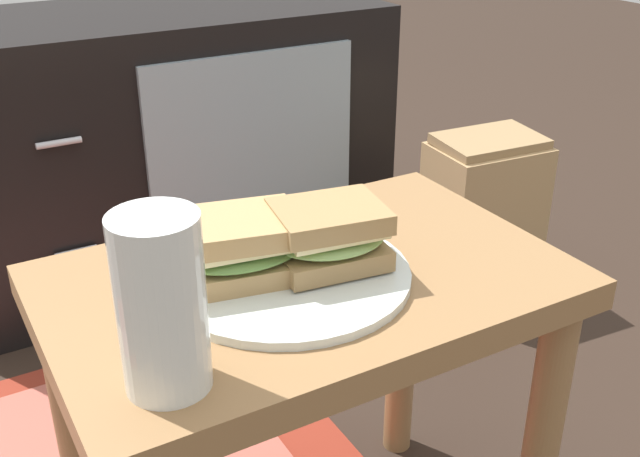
{
  "coord_description": "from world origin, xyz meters",
  "views": [
    {
      "loc": [
        -0.35,
        -0.64,
        0.87
      ],
      "look_at": [
        0.02,
        0.0,
        0.51
      ],
      "focal_mm": 43.04,
      "sensor_mm": 36.0,
      "label": 1
    }
  ],
  "objects": [
    {
      "name": "side_table",
      "position": [
        0.0,
        0.0,
        0.37
      ],
      "size": [
        0.56,
        0.36,
        0.46
      ],
      "color": "olive",
      "rests_on": "ground"
    },
    {
      "name": "tv_cabinet",
      "position": [
        0.16,
        0.95,
        0.29
      ],
      "size": [
        0.96,
        0.46,
        0.58
      ],
      "color": "black",
      "rests_on": "ground"
    },
    {
      "name": "plate",
      "position": [
        -0.03,
        0.0,
        0.47
      ],
      "size": [
        0.27,
        0.27,
        0.01
      ],
      "primitive_type": "cylinder",
      "color": "silver",
      "rests_on": "side_table"
    },
    {
      "name": "sandwich_front",
      "position": [
        -0.07,
        0.02,
        0.5
      ],
      "size": [
        0.16,
        0.13,
        0.07
      ],
      "color": "tan",
      "rests_on": "plate"
    },
    {
      "name": "sandwich_back",
      "position": [
        0.02,
        -0.01,
        0.51
      ],
      "size": [
        0.14,
        0.11,
        0.07
      ],
      "color": "#9E7A4C",
      "rests_on": "plate"
    },
    {
      "name": "beer_glass",
      "position": [
        -0.2,
        -0.11,
        0.54
      ],
      "size": [
        0.07,
        0.07,
        0.16
      ],
      "color": "silver",
      "rests_on": "side_table"
    },
    {
      "name": "paper_bag",
      "position": [
        0.67,
        0.46,
        0.18
      ],
      "size": [
        0.23,
        0.18,
        0.37
      ],
      "color": "tan",
      "rests_on": "ground"
    }
  ]
}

